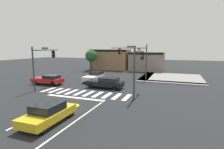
{
  "coord_description": "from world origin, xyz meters",
  "views": [
    {
      "loc": [
        9.88,
        -22.0,
        5.13
      ],
      "look_at": [
        1.06,
        1.81,
        1.34
      ],
      "focal_mm": 28.44,
      "sensor_mm": 36.0,
      "label": 1
    }
  ],
  "objects": [
    {
      "name": "car_red",
      "position": [
        -7.17,
        -1.99,
        0.71
      ],
      "size": [
        4.52,
        1.7,
        1.37
      ],
      "rotation": [
        0.0,
        0.0,
        3.14
      ],
      "color": "red",
      "rests_on": "ground_plane"
    },
    {
      "name": "ground_plane",
      "position": [
        0.0,
        0.0,
        0.0
      ],
      "size": [
        120.0,
        120.0,
        0.0
      ],
      "primitive_type": "plane",
      "color": "#232628"
    },
    {
      "name": "car_black",
      "position": [
        1.34,
        -1.23,
        0.72
      ],
      "size": [
        4.77,
        1.75,
        1.4
      ],
      "rotation": [
        0.0,
        0.0,
        3.14
      ],
      "color": "black",
      "rests_on": "ground_plane"
    },
    {
      "name": "lane_markings",
      "position": [
        1.06,
        -12.74,
        0.0
      ],
      "size": [
        6.8,
        24.25,
        0.01
      ],
      "color": "white",
      "rests_on": "ground_plane"
    },
    {
      "name": "curb_corner_northeast",
      "position": [
        8.49,
        9.42,
        0.07
      ],
      "size": [
        10.0,
        10.6,
        0.15
      ],
      "color": "gray",
      "rests_on": "ground_plane"
    },
    {
      "name": "car_yellow",
      "position": [
        1.69,
        -12.57,
        0.71
      ],
      "size": [
        1.89,
        4.15,
        1.4
      ],
      "rotation": [
        0.0,
        0.0,
        1.57
      ],
      "color": "gold",
      "rests_on": "ground_plane"
    },
    {
      "name": "car_white",
      "position": [
        -2.14,
        2.54,
        0.75
      ],
      "size": [
        1.86,
        4.29,
        1.45
      ],
      "rotation": [
        0.0,
        0.0,
        -1.57
      ],
      "color": "white",
      "rests_on": "ground_plane"
    },
    {
      "name": "bike_detector_marking",
      "position": [
        1.26,
        -8.78,
        0.0
      ],
      "size": [
        1.09,
        1.09,
        0.01
      ],
      "color": "yellow",
      "rests_on": "ground_plane"
    },
    {
      "name": "traffic_signal_southwest",
      "position": [
        -6.06,
        -3.99,
        3.67
      ],
      "size": [
        0.32,
        4.79,
        5.3
      ],
      "rotation": [
        0.0,
        0.0,
        1.57
      ],
      "color": "#383A3D",
      "rests_on": "ground_plane"
    },
    {
      "name": "crosswalk_near",
      "position": [
        0.0,
        -4.5,
        0.0
      ],
      "size": [
        10.64,
        2.59,
        0.01
      ],
      "color": "silver",
      "rests_on": "ground_plane"
    },
    {
      "name": "traffic_signal_southeast",
      "position": [
        5.91,
        -3.11,
        3.62
      ],
      "size": [
        0.32,
        4.68,
        5.36
      ],
      "rotation": [
        0.0,
        0.0,
        1.57
      ],
      "color": "#383A3D",
      "rests_on": "ground_plane"
    },
    {
      "name": "storefront_row",
      "position": [
        -1.75,
        18.51,
        2.31
      ],
      "size": [
        17.02,
        5.18,
        4.8
      ],
      "color": "#93704C",
      "rests_on": "ground_plane"
    },
    {
      "name": "roadside_tree",
      "position": [
        -8.5,
        14.0,
        3.36
      ],
      "size": [
        2.62,
        2.62,
        4.71
      ],
      "color": "#4C3823",
      "rests_on": "ground_plane"
    },
    {
      "name": "traffic_signal_northeast",
      "position": [
        3.2,
        6.0,
        3.92
      ],
      "size": [
        5.93,
        0.32,
        5.69
      ],
      "rotation": [
        0.0,
        0.0,
        3.14
      ],
      "color": "#383A3D",
      "rests_on": "ground_plane"
    }
  ]
}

